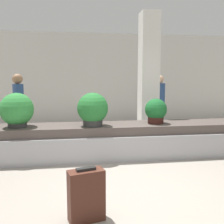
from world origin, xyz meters
name	(u,v)px	position (x,y,z in m)	size (l,w,h in m)	color
ground_plane	(130,193)	(0.00, 0.00, 0.00)	(18.00, 18.00, 0.00)	gray
back_wall	(96,78)	(0.00, 5.89, 1.60)	(18.00, 0.06, 3.20)	beige
carousel	(112,141)	(0.00, 1.74, 0.32)	(6.52, 0.97, 0.66)	#9E9EA3
pillar	(149,78)	(1.10, 2.91, 1.60)	(0.45, 0.45, 3.20)	silver
suitcase_1	(86,195)	(-0.62, -0.60, 0.29)	(0.43, 0.28, 0.61)	#472319
potted_plant_0	(93,110)	(-0.40, 1.59, 0.98)	(0.60, 0.60, 0.65)	#2D2D2D
potted_plant_1	(17,110)	(-1.84, 1.68, 0.98)	(0.63, 0.63, 0.66)	#2D2D2D
potted_plant_2	(156,111)	(0.91, 1.71, 0.92)	(0.45, 0.45, 0.52)	#381914
traveler_0	(159,98)	(1.78, 4.03, 1.01)	(0.37, 0.31, 1.69)	#282833
traveler_1	(19,103)	(-2.07, 2.89, 1.02)	(0.31, 0.37, 1.70)	#282833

